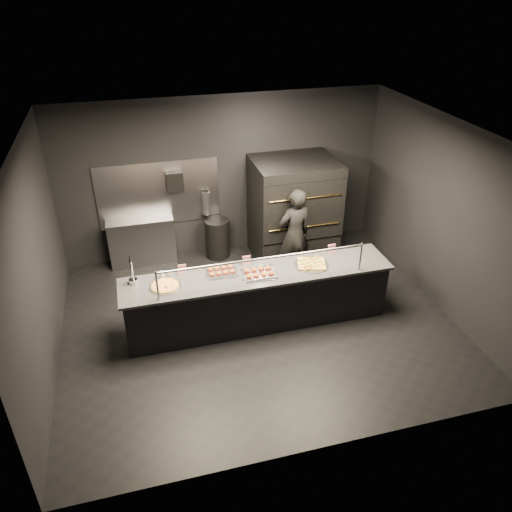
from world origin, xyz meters
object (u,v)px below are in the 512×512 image
(prep_shelf, at_px, (142,242))
(worker, at_px, (294,234))
(slider_tray_b, at_px, (259,273))
(square_pizza, at_px, (311,264))
(service_counter, at_px, (258,298))
(trash_bin, at_px, (217,238))
(fire_extinguisher, at_px, (206,203))
(beer_tap, at_px, (132,275))
(pizza_oven, at_px, (293,209))
(round_pizza, at_px, (165,286))
(towel_dispenser, at_px, (175,181))
(slider_tray_a, at_px, (221,271))

(prep_shelf, bearing_deg, worker, -24.32)
(slider_tray_b, xyz_separation_m, square_pizza, (0.85, 0.05, -0.01))
(service_counter, bearing_deg, trash_bin, 95.15)
(prep_shelf, xyz_separation_m, trash_bin, (1.40, -0.10, -0.07))
(fire_extinguisher, bearing_deg, beer_tap, -123.58)
(pizza_oven, distance_m, round_pizza, 3.22)
(prep_shelf, relative_size, beer_tap, 2.45)
(beer_tap, relative_size, worker, 0.29)
(slider_tray_b, bearing_deg, fire_extinguisher, 98.14)
(pizza_oven, distance_m, beer_tap, 3.47)
(towel_dispenser, xyz_separation_m, worker, (1.87, -1.23, -0.71))
(service_counter, height_order, worker, worker)
(worker, bearing_deg, round_pizza, 15.23)
(slider_tray_b, relative_size, worker, 0.33)
(fire_extinguisher, xyz_separation_m, trash_bin, (0.15, -0.18, -0.68))
(service_counter, xyz_separation_m, square_pizza, (0.85, 0.01, 0.47))
(prep_shelf, xyz_separation_m, fire_extinguisher, (1.25, 0.08, 0.61))
(pizza_oven, height_order, towel_dispenser, pizza_oven)
(pizza_oven, bearing_deg, fire_extinguisher, 162.11)
(worker, bearing_deg, towel_dispenser, -44.63)
(worker, bearing_deg, slider_tray_a, 22.61)
(trash_bin, bearing_deg, square_pizza, -64.63)
(round_pizza, bearing_deg, service_counter, 0.70)
(towel_dispenser, distance_m, square_pizza, 3.02)
(service_counter, bearing_deg, worker, 49.98)
(towel_dispenser, relative_size, round_pizza, 0.76)
(round_pizza, height_order, square_pizza, square_pizza)
(towel_dispenser, height_order, beer_tap, towel_dispenser)
(slider_tray_b, bearing_deg, towel_dispenser, 110.27)
(beer_tap, xyz_separation_m, worker, (2.79, 0.96, -0.22))
(slider_tray_a, distance_m, worker, 1.81)
(beer_tap, relative_size, slider_tray_b, 0.87)
(prep_shelf, distance_m, round_pizza, 2.40)
(slider_tray_b, bearing_deg, prep_shelf, 124.06)
(fire_extinguisher, relative_size, square_pizza, 0.95)
(slider_tray_a, bearing_deg, round_pizza, -168.93)
(pizza_oven, distance_m, worker, 0.79)
(fire_extinguisher, distance_m, slider_tray_b, 2.47)
(worker, bearing_deg, trash_bin, -53.46)
(service_counter, relative_size, worker, 2.43)
(prep_shelf, distance_m, slider_tray_b, 2.90)
(slider_tray_a, bearing_deg, beer_tap, 178.08)
(square_pizza, height_order, trash_bin, square_pizza)
(pizza_oven, height_order, slider_tray_a, pizza_oven)
(fire_extinguisher, bearing_deg, towel_dispenser, -178.96)
(service_counter, bearing_deg, fire_extinguisher, 98.30)
(pizza_oven, xyz_separation_m, fire_extinguisher, (-1.55, 0.50, 0.09))
(beer_tap, distance_m, trash_bin, 2.68)
(beer_tap, height_order, slider_tray_a, beer_tap)
(beer_tap, bearing_deg, slider_tray_b, -7.51)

